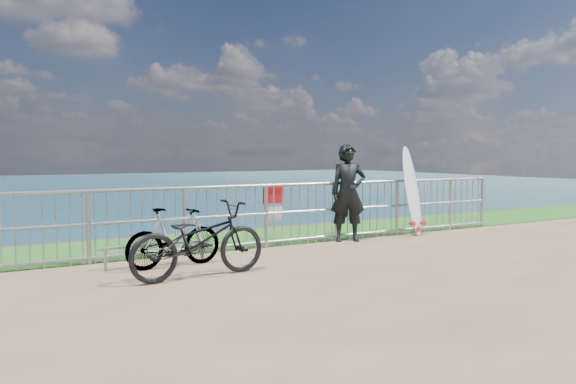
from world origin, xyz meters
TOP-DOWN VIEW (x-y plane):
  - grass_strip at (0.00, 2.70)m, footprint 120.00×120.00m
  - railing at (0.01, 1.60)m, footprint 10.06×0.10m
  - surfer at (1.17, 1.45)m, footprint 0.79×0.66m
  - surfboard at (2.76, 1.44)m, footprint 0.58×0.54m
  - bicycle_near at (-2.40, -0.07)m, footprint 1.98×0.82m
  - bicycle_far at (-2.46, 0.77)m, footprint 1.50×0.53m
  - bike_rack at (-2.67, 0.98)m, footprint 1.66×0.05m

SIDE VIEW (x-z plane):
  - grass_strip at x=0.00m, z-range 0.01..0.01m
  - bike_rack at x=-2.67m, z-range 0.11..0.46m
  - bicycle_far at x=-2.46m, z-range 0.00..0.88m
  - bicycle_near at x=-2.40m, z-range 0.00..1.01m
  - railing at x=0.01m, z-range 0.01..1.14m
  - surfboard at x=2.76m, z-range -0.07..1.75m
  - surfer at x=1.17m, z-range 0.00..1.83m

